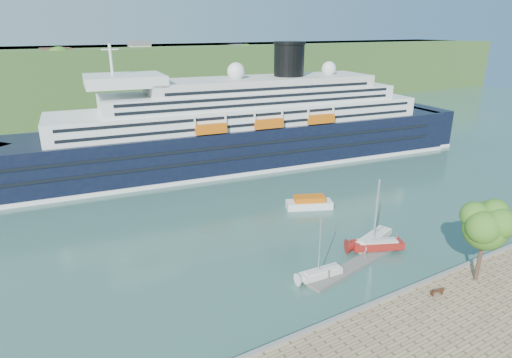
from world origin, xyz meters
name	(u,v)px	position (x,y,z in m)	size (l,w,h in m)	color
ground	(403,297)	(0.00, 0.00, 0.00)	(400.00, 400.00, 0.00)	#325A50
far_hillside	(113,79)	(0.00, 145.00, 12.00)	(400.00, 50.00, 24.00)	#386227
quay_coping	(405,290)	(0.00, -0.20, 1.15)	(220.00, 0.50, 0.30)	slate
cruise_ship	(237,106)	(7.78, 57.03, 13.91)	(123.93, 18.05, 27.83)	black
park_bench	(437,291)	(2.61, -2.56, 1.52)	(1.63, 0.67, 1.05)	#482614
promenade_tree	(483,238)	(9.44, -2.92, 6.72)	(6.91, 6.91, 11.45)	#2A5D18
floating_pontoon	(356,264)	(0.24, 8.32, 0.19)	(17.54, 2.14, 0.39)	slate
sailboat_white_near	(322,250)	(-5.98, 8.16, 4.12)	(6.38, 1.77, 8.24)	silver
sailboat_red	(380,218)	(5.51, 9.78, 5.27)	(8.16, 2.27, 10.53)	maroon
sailboat_white_far	(377,213)	(7.03, 11.74, 4.95)	(7.67, 2.13, 9.90)	silver
tender_launch	(309,202)	(6.68, 27.50, 1.14)	(8.25, 2.82, 2.28)	#C7580B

